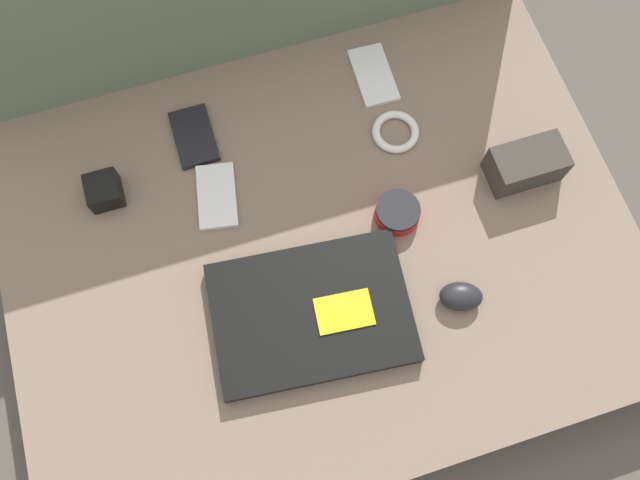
{
  "coord_description": "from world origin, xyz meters",
  "views": [
    {
      "loc": [
        -0.1,
        -0.32,
        1.1
      ],
      "look_at": [
        0.0,
        0.0,
        0.13
      ],
      "focal_mm": 35.0,
      "sensor_mm": 36.0,
      "label": 1
    }
  ],
  "objects_px": {
    "laptop": "(312,313)",
    "phone_silver": "(194,136)",
    "phone_black": "(373,75)",
    "computer_mouse": "(461,296)",
    "phone_small": "(217,196)",
    "camera_pouch": "(526,164)",
    "charger_brick": "(104,191)",
    "speaker_puck": "(398,212)"
  },
  "relations": [
    {
      "from": "speaker_puck",
      "to": "phone_small",
      "type": "height_order",
      "value": "speaker_puck"
    },
    {
      "from": "phone_silver",
      "to": "camera_pouch",
      "type": "bearing_deg",
      "value": -24.07
    },
    {
      "from": "charger_brick",
      "to": "phone_silver",
      "type": "bearing_deg",
      "value": 20.52
    },
    {
      "from": "camera_pouch",
      "to": "speaker_puck",
      "type": "bearing_deg",
      "value": -177.14
    },
    {
      "from": "laptop",
      "to": "speaker_puck",
      "type": "bearing_deg",
      "value": 38.39
    },
    {
      "from": "computer_mouse",
      "to": "phone_silver",
      "type": "xyz_separation_m",
      "value": [
        -0.34,
        0.42,
        -0.01
      ]
    },
    {
      "from": "laptop",
      "to": "computer_mouse",
      "type": "relative_size",
      "value": 4.1
    },
    {
      "from": "speaker_puck",
      "to": "phone_small",
      "type": "bearing_deg",
      "value": 156.41
    },
    {
      "from": "laptop",
      "to": "phone_silver",
      "type": "bearing_deg",
      "value": 111.66
    },
    {
      "from": "laptop",
      "to": "speaker_puck",
      "type": "relative_size",
      "value": 4.32
    },
    {
      "from": "phone_silver",
      "to": "charger_brick",
      "type": "bearing_deg",
      "value": -159.5
    },
    {
      "from": "speaker_puck",
      "to": "charger_brick",
      "type": "relative_size",
      "value": 1.3
    },
    {
      "from": "phone_silver",
      "to": "phone_black",
      "type": "distance_m",
      "value": 0.35
    },
    {
      "from": "laptop",
      "to": "phone_black",
      "type": "distance_m",
      "value": 0.46
    },
    {
      "from": "computer_mouse",
      "to": "speaker_puck",
      "type": "relative_size",
      "value": 1.06
    },
    {
      "from": "speaker_puck",
      "to": "phone_silver",
      "type": "distance_m",
      "value": 0.39
    },
    {
      "from": "camera_pouch",
      "to": "computer_mouse",
      "type": "bearing_deg",
      "value": -136.12
    },
    {
      "from": "laptop",
      "to": "phone_black",
      "type": "bearing_deg",
      "value": 64.32
    },
    {
      "from": "phone_black",
      "to": "charger_brick",
      "type": "xyz_separation_m",
      "value": [
        -0.52,
        -0.09,
        0.02
      ]
    },
    {
      "from": "computer_mouse",
      "to": "charger_brick",
      "type": "relative_size",
      "value": 1.38
    },
    {
      "from": "laptop",
      "to": "charger_brick",
      "type": "xyz_separation_m",
      "value": [
        -0.28,
        0.31,
        0.01
      ]
    },
    {
      "from": "speaker_puck",
      "to": "camera_pouch",
      "type": "distance_m",
      "value": 0.24
    },
    {
      "from": "phone_small",
      "to": "speaker_puck",
      "type": "bearing_deg",
      "value": -13.3
    },
    {
      "from": "laptop",
      "to": "phone_black",
      "type": "relative_size",
      "value": 2.63
    },
    {
      "from": "phone_black",
      "to": "phone_silver",
      "type": "bearing_deg",
      "value": -173.67
    },
    {
      "from": "phone_black",
      "to": "speaker_puck",
      "type": "bearing_deg",
      "value": -98.71
    },
    {
      "from": "phone_silver",
      "to": "charger_brick",
      "type": "distance_m",
      "value": 0.18
    },
    {
      "from": "phone_black",
      "to": "camera_pouch",
      "type": "distance_m",
      "value": 0.32
    },
    {
      "from": "camera_pouch",
      "to": "charger_brick",
      "type": "relative_size",
      "value": 2.09
    },
    {
      "from": "laptop",
      "to": "camera_pouch",
      "type": "distance_m",
      "value": 0.45
    },
    {
      "from": "speaker_puck",
      "to": "camera_pouch",
      "type": "height_order",
      "value": "camera_pouch"
    },
    {
      "from": "laptop",
      "to": "speaker_puck",
      "type": "xyz_separation_m",
      "value": [
        0.19,
        0.12,
        0.0
      ]
    },
    {
      "from": "computer_mouse",
      "to": "phone_small",
      "type": "xyz_separation_m",
      "value": [
        -0.33,
        0.29,
        -0.01
      ]
    },
    {
      "from": "computer_mouse",
      "to": "phone_small",
      "type": "distance_m",
      "value": 0.44
    },
    {
      "from": "camera_pouch",
      "to": "charger_brick",
      "type": "xyz_separation_m",
      "value": [
        -0.7,
        0.17,
        -0.01
      ]
    },
    {
      "from": "phone_silver",
      "to": "phone_small",
      "type": "height_order",
      "value": "same"
    },
    {
      "from": "camera_pouch",
      "to": "charger_brick",
      "type": "height_order",
      "value": "camera_pouch"
    },
    {
      "from": "speaker_puck",
      "to": "phone_black",
      "type": "bearing_deg",
      "value": 79.22
    },
    {
      "from": "phone_silver",
      "to": "phone_small",
      "type": "relative_size",
      "value": 0.89
    },
    {
      "from": "computer_mouse",
      "to": "phone_black",
      "type": "bearing_deg",
      "value": 108.69
    },
    {
      "from": "phone_silver",
      "to": "phone_small",
      "type": "bearing_deg",
      "value": -85.29
    },
    {
      "from": "phone_black",
      "to": "laptop",
      "type": "bearing_deg",
      "value": -119.36
    }
  ]
}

